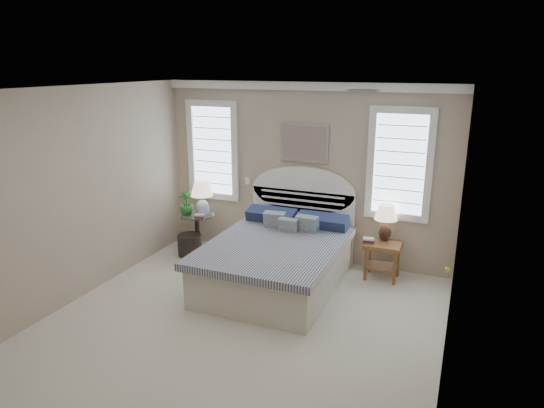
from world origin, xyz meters
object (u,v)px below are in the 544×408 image
Objects in this scene: floor_pot at (190,245)px; lamp_right at (386,218)px; nightstand_right at (383,253)px; lamp_left at (202,195)px; bed at (279,257)px; side_table_left at (197,229)px.

floor_pot is 0.71× the size of lamp_right.
floor_pot is at bearing -174.42° from nightstand_right.
floor_pot is 3.09m from lamp_right.
lamp_left reaches higher than floor_pot.
nightstand_right reaches higher than floor_pot.
lamp_left is 1.08× the size of lamp_right.
bed is 1.47m from nightstand_right.
lamp_left is (-1.53, 0.57, 0.59)m from bed.
bed is 1.75m from side_table_left.
nightstand_right is (1.30, 0.69, 0.00)m from bed.
bed reaches higher than floor_pot.
bed is 4.00× the size of lamp_left.
side_table_left is 1.68× the size of floor_pot.
bed reaches higher than lamp_left.
nightstand_right is 1.00× the size of lamp_right.
side_table_left is 1.11× the size of lamp_left.
lamp_right is (1.29, 0.84, 0.47)m from bed.
floor_pot is (-1.69, 0.40, -0.22)m from bed.
bed is 4.29× the size of nightstand_right.
lamp_left is at bearing 159.43° from bed.
floor_pot is at bearing -132.67° from lamp_left.
side_table_left is (-1.65, 0.59, 0.00)m from bed.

